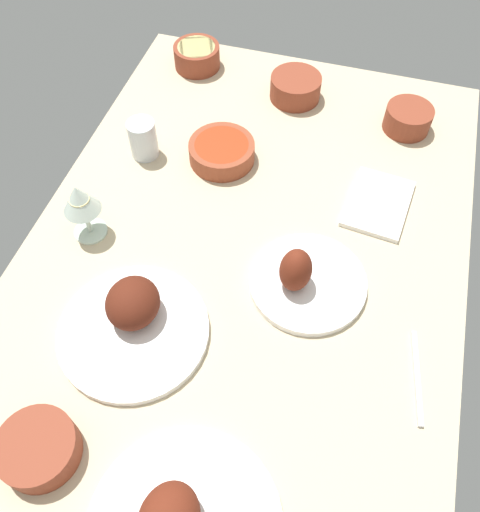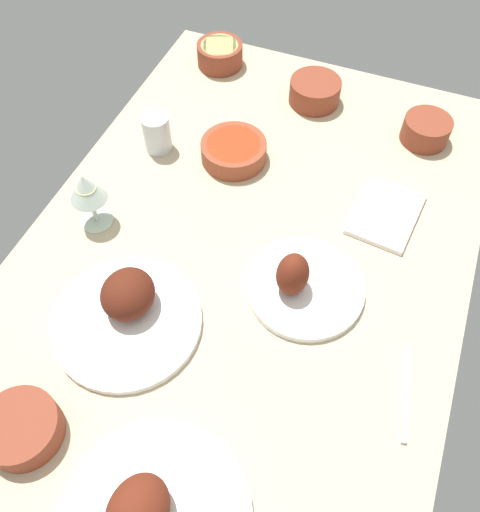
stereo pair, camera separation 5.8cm
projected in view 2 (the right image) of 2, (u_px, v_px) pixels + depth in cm
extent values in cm
cube|color=#C6B28E|center=(240.00, 267.00, 111.52)|extent=(140.00, 90.00, 4.00)
cylinder|color=white|center=(305.00, 288.00, 105.37)|extent=(23.21, 23.21, 1.60)
ellipsoid|color=#602314|center=(293.00, 274.00, 100.75)|extent=(7.02, 6.19, 9.95)
ellipsoid|color=#602314|center=(138.00, 512.00, 78.27)|extent=(11.14, 9.09, 8.05)
cylinder|color=white|center=(127.00, 322.00, 101.10)|extent=(28.18, 28.18, 1.60)
ellipsoid|color=#511E11|center=(128.00, 294.00, 99.07)|extent=(10.73, 9.83, 8.53)
cylinder|color=brown|center=(315.00, 91.00, 136.00)|extent=(12.87, 12.87, 6.02)
cylinder|color=brown|center=(316.00, 83.00, 133.94)|extent=(10.55, 10.55, 1.00)
cylinder|color=brown|center=(234.00, 151.00, 124.78)|extent=(15.26, 15.26, 4.70)
cylinder|color=#9E3314|center=(234.00, 145.00, 123.26)|extent=(12.51, 12.51, 1.00)
cylinder|color=brown|center=(220.00, 55.00, 144.76)|extent=(12.22, 12.22, 6.07)
cylinder|color=#DBCC7A|center=(220.00, 46.00, 142.68)|extent=(10.02, 10.02, 1.00)
cylinder|color=brown|center=(22.00, 429.00, 87.86)|extent=(12.97, 12.97, 5.19)
cylinder|color=white|center=(17.00, 425.00, 86.14)|extent=(10.63, 10.63, 1.00)
cylinder|color=brown|center=(426.00, 130.00, 127.98)|extent=(11.28, 11.28, 5.89)
cylinder|color=#D6BC70|center=(429.00, 122.00, 125.97)|extent=(9.25, 9.25, 1.00)
cylinder|color=silver|center=(97.00, 220.00, 115.73)|extent=(7.00, 7.00, 0.50)
cylinder|color=silver|center=(93.00, 209.00, 112.66)|extent=(1.00, 1.00, 7.00)
cone|color=silver|center=(86.00, 187.00, 107.12)|extent=(7.60, 7.60, 6.50)
cylinder|color=beige|center=(87.00, 192.00, 108.31)|extent=(4.18, 4.18, 2.80)
cylinder|color=silver|center=(157.00, 133.00, 124.94)|extent=(6.45, 6.45, 9.26)
cube|color=white|center=(386.00, 214.00, 116.31)|extent=(19.01, 14.57, 1.20)
cube|color=silver|center=(406.00, 392.00, 93.64)|extent=(17.73, 3.89, 0.80)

